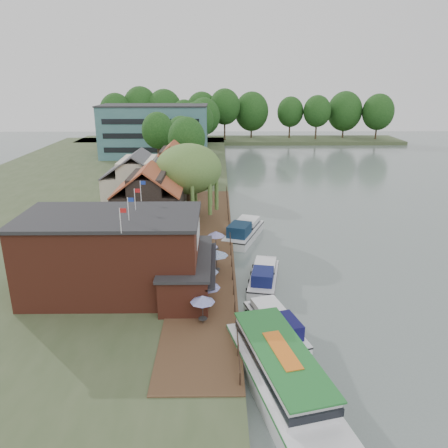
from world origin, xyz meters
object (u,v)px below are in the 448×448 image
object	(u,v)px
willow	(189,184)
umbrella_0	(203,309)
pub	(135,254)
umbrella_2	(205,279)
tour_boat	(285,377)
cottage_c	(173,170)
umbrella_5	(216,241)
swan	(308,388)
umbrella_4	(207,253)
umbrella_1	(208,295)
cottage_b	(139,182)
cruiser_1	(264,274)
cruiser_0	(275,321)
umbrella_3	(217,261)
cottage_a	(149,201)
cruiser_2	(244,229)
hotel_block	(155,131)

from	to	relation	value
willow	umbrella_0	bearing A→B (deg)	-84.16
pub	umbrella_2	bearing A→B (deg)	-1.93
pub	tour_boat	xyz separation A→B (m)	(11.54, -12.85, -3.08)
umbrella_2	tour_boat	distance (m)	13.76
pub	cottage_c	distance (m)	34.01
umbrella_5	swan	world-z (taller)	umbrella_5
umbrella_4	umbrella_1	bearing A→B (deg)	-87.96
cottage_b	cruiser_1	xyz separation A→B (m)	(15.82, -21.65, -4.18)
cottage_b	cottage_c	xyz separation A→B (m)	(4.00, 9.00, 0.00)
cottage_b	cottage_c	world-z (taller)	same
cruiser_1	tour_boat	size ratio (longest dim) A/B	0.63
cruiser_1	cruiser_0	bearing A→B (deg)	-79.30
umbrella_5	umbrella_4	bearing A→B (deg)	-105.97
pub	umbrella_3	bearing A→B (deg)	26.89
willow	cruiser_0	xyz separation A→B (m)	(8.35, -25.49, -5.12)
umbrella_1	swan	world-z (taller)	umbrella_1
cottage_c	umbrella_2	distance (m)	34.88
cottage_a	cruiser_0	size ratio (longest dim) A/B	0.94
willow	cruiser_0	bearing A→B (deg)	-71.87
cottage_a	willow	xyz separation A→B (m)	(4.50, 5.00, 0.96)
tour_boat	swan	size ratio (longest dim) A/B	32.59
willow	umbrella_2	xyz separation A→B (m)	(2.66, -20.21, -3.93)
cruiser_1	cruiser_2	distance (m)	12.80
hotel_block	cruiser_1	xyz separation A→B (m)	(19.82, -67.65, -6.08)
umbrella_3	swan	distance (m)	17.11
pub	cruiser_0	bearing A→B (deg)	-24.88
willow	umbrella_3	distance (m)	17.23
cottage_c	cruiser_1	size ratio (longest dim) A/B	0.95
hotel_block	umbrella_3	size ratio (longest dim) A/B	10.69
cruiser_1	hotel_block	bearing A→B (deg)	116.88
cottage_a	cruiser_0	xyz separation A→B (m)	(12.85, -20.49, -4.16)
cottage_c	umbrella_1	xyz separation A→B (m)	(6.48, -37.25, -2.96)
umbrella_5	pub	bearing A→B (deg)	-127.74
umbrella_2	swan	xyz separation A→B (m)	(7.05, -12.03, -2.07)
hotel_block	umbrella_3	xyz separation A→B (m)	(15.16, -67.37, -4.86)
hotel_block	cruiser_0	world-z (taller)	hotel_block
cottage_b	umbrella_4	xyz separation A→B (m)	(10.15, -19.07, -2.96)
pub	umbrella_0	bearing A→B (deg)	-42.67
cottage_a	umbrella_5	bearing A→B (deg)	-36.04
hotel_block	umbrella_4	size ratio (longest dim) A/B	10.69
umbrella_1	cruiser_2	world-z (taller)	umbrella_1
cruiser_0	cruiser_2	bearing A→B (deg)	77.12
cottage_c	umbrella_3	world-z (taller)	cottage_c
umbrella_3	cottage_a	bearing A→B (deg)	125.68
hotel_block	tour_boat	distance (m)	86.28
cottage_c	cruiser_0	bearing A→B (deg)	-73.30
umbrella_0	cruiser_2	world-z (taller)	umbrella_0
umbrella_0	cruiser_2	xyz separation A→B (m)	(4.41, 21.72, -1.02)
hotel_block	cottage_c	xyz separation A→B (m)	(8.00, -37.00, -1.90)
umbrella_3	cruiser_0	xyz separation A→B (m)	(4.68, -9.13, -1.19)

